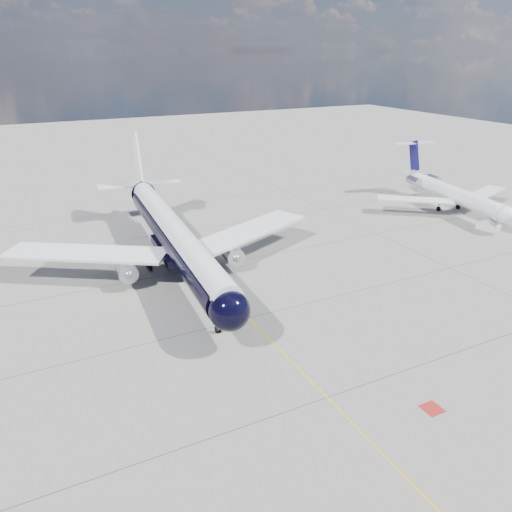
# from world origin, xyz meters

# --- Properties ---
(ground) EXTENTS (320.00, 320.00, 0.00)m
(ground) POSITION_xyz_m (0.00, 30.00, 0.00)
(ground) COLOR gray
(ground) RESTS_ON ground
(taxiway_centerline) EXTENTS (0.16, 160.00, 0.01)m
(taxiway_centerline) POSITION_xyz_m (0.00, 25.00, 0.00)
(taxiway_centerline) COLOR #E1B80B
(taxiway_centerline) RESTS_ON ground
(red_marking) EXTENTS (1.60, 1.60, 0.01)m
(red_marking) POSITION_xyz_m (6.80, -10.00, 0.00)
(red_marking) COLOR maroon
(red_marking) RESTS_ON ground
(main_airliner) EXTENTS (42.06, 51.34, 14.82)m
(main_airliner) POSITION_xyz_m (-2.66, 27.41, 4.60)
(main_airliner) COLOR black
(main_airliner) RESTS_ON ground
(regional_jet) EXTENTS (27.05, 31.43, 10.68)m
(regional_jet) POSITION_xyz_m (50.03, 30.30, 3.37)
(regional_jet) COLOR white
(regional_jet) RESTS_ON ground
(boarding_stair) EXTENTS (3.08, 3.53, 3.36)m
(boarding_stair) POSITION_xyz_m (47.50, 18.65, 0.62)
(boarding_stair) COLOR white
(boarding_stair) RESTS_ON ground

